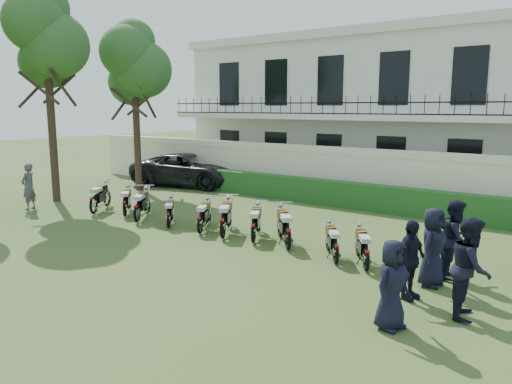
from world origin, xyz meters
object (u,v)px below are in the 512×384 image
(motorcycle_7, at_px, (288,233))
(motorcycle_3, at_px, (168,216))
(officer_1, at_px, (471,268))
(motorcycle_4, at_px, (200,220))
(motorcycle_5, at_px, (223,222))
(motorcycle_8, at_px, (336,248))
(motorcycle_1, at_px, (125,204))
(tree_west_mid, at_px, (46,38))
(motorcycle_2, at_px, (137,208))
(motorcycle_9, at_px, (366,254))
(officer_4, at_px, (456,239))
(officer_3, at_px, (432,247))
(officer_2, at_px, (410,260))
(suv, at_px, (189,170))
(inspector, at_px, (29,187))
(officer_0, at_px, (392,285))
(motorcycle_0, at_px, (93,201))
(motorcycle_6, at_px, (253,227))
(tree_west_near, at_px, (135,64))

(motorcycle_7, bearing_deg, motorcycle_3, 140.12)
(officer_1, bearing_deg, motorcycle_4, 69.48)
(motorcycle_5, height_order, motorcycle_8, motorcycle_5)
(motorcycle_5, xyz_separation_m, motorcycle_7, (2.23, 0.16, -0.01))
(motorcycle_1, bearing_deg, officer_1, -52.75)
(tree_west_mid, height_order, motorcycle_2, tree_west_mid)
(motorcycle_9, height_order, officer_4, officer_4)
(motorcycle_9, xyz_separation_m, officer_3, (1.53, 0.04, 0.43))
(officer_2, height_order, officer_3, officer_3)
(suv, bearing_deg, officer_4, -127.29)
(inspector, bearing_deg, motorcycle_4, 75.27)
(motorcycle_3, distance_m, motorcycle_8, 6.13)
(motorcycle_8, height_order, suv, suv)
(motorcycle_2, relative_size, officer_0, 1.05)
(motorcycle_4, bearing_deg, motorcycle_9, -33.01)
(motorcycle_9, bearing_deg, motorcycle_4, 143.86)
(motorcycle_7, bearing_deg, motorcycle_0, 139.78)
(tree_west_mid, distance_m, motorcycle_9, 15.68)
(inspector, relative_size, officer_1, 0.93)
(motorcycle_1, bearing_deg, motorcycle_3, -50.73)
(motorcycle_2, bearing_deg, motorcycle_4, -31.95)
(motorcycle_2, relative_size, motorcycle_4, 1.04)
(motorcycle_6, relative_size, officer_0, 1.04)
(motorcycle_5, bearing_deg, officer_4, -26.59)
(motorcycle_6, relative_size, suv, 0.29)
(inspector, bearing_deg, officer_1, 66.06)
(tree_west_near, relative_size, motorcycle_3, 5.85)
(officer_2, bearing_deg, motorcycle_4, 93.44)
(motorcycle_3, relative_size, motorcycle_7, 0.86)
(tree_west_mid, relative_size, motorcycle_7, 5.60)
(motorcycle_8, bearing_deg, officer_0, -84.24)
(motorcycle_1, distance_m, motorcycle_8, 8.65)
(tree_west_near, distance_m, motorcycle_4, 10.81)
(motorcycle_2, distance_m, suv, 8.28)
(officer_2, bearing_deg, inspector, 103.08)
(tree_west_near, xyz_separation_m, suv, (0.98, 2.36, -5.08))
(inspector, height_order, officer_0, inspector)
(officer_1, relative_size, officer_2, 1.15)
(motorcycle_4, relative_size, motorcycle_8, 1.16)
(motorcycle_5, xyz_separation_m, officer_2, (6.15, -1.23, 0.31))
(officer_2, bearing_deg, motorcycle_7, 83.71)
(motorcycle_9, xyz_separation_m, inspector, (-13.60, -0.99, 0.44))
(officer_1, xyz_separation_m, officer_4, (-0.86, 2.08, -0.04))
(motorcycle_3, distance_m, motorcycle_5, 2.27)
(motorcycle_3, bearing_deg, motorcycle_2, 141.29)
(motorcycle_2, height_order, officer_2, officer_2)
(motorcycle_4, bearing_deg, motorcycle_8, -32.60)
(inspector, height_order, officer_1, officer_1)
(motorcycle_6, bearing_deg, inspector, 156.75)
(motorcycle_4, bearing_deg, officer_0, -51.85)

